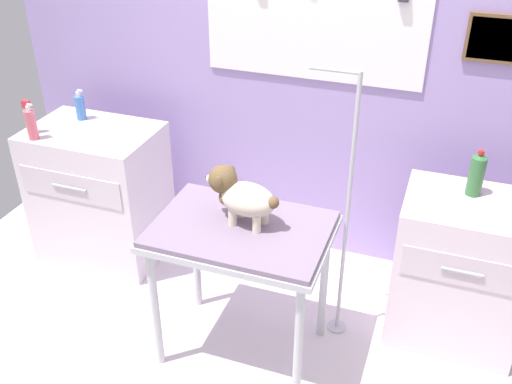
# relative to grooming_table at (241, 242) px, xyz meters

# --- Properties ---
(ground) EXTENTS (4.40, 4.00, 0.04)m
(ground) POSITION_rel_grooming_table_xyz_m (0.01, -0.17, -0.75)
(ground) COLOR silver
(rear_wall_panel) EXTENTS (4.00, 0.11, 2.30)m
(rear_wall_panel) POSITION_rel_grooming_table_xyz_m (0.02, 1.11, 0.44)
(rear_wall_panel) COLOR #9E87C3
(rear_wall_panel) RESTS_ON ground
(grooming_table) EXTENTS (0.89, 0.62, 0.82)m
(grooming_table) POSITION_rel_grooming_table_xyz_m (0.00, 0.00, 0.00)
(grooming_table) COLOR #B7B7BC
(grooming_table) RESTS_ON ground
(grooming_arm) EXTENTS (0.30, 0.11, 1.57)m
(grooming_arm) POSITION_rel_grooming_table_xyz_m (0.46, 0.33, -0.00)
(grooming_arm) COLOR #B7B7BC
(grooming_arm) RESTS_ON ground
(dog) EXTENTS (0.40, 0.22, 0.29)m
(dog) POSITION_rel_grooming_table_xyz_m (-0.02, 0.04, 0.25)
(dog) COLOR beige
(dog) RESTS_ON grooming_table
(counter_left) EXTENTS (0.80, 0.58, 0.91)m
(counter_left) POSITION_rel_grooming_table_xyz_m (-1.21, 0.55, -0.27)
(counter_left) COLOR silver
(counter_left) RESTS_ON ground
(cabinet_right) EXTENTS (0.68, 0.54, 0.87)m
(cabinet_right) POSITION_rel_grooming_table_xyz_m (1.07, 0.53, -0.29)
(cabinet_right) COLOR silver
(cabinet_right) RESTS_ON ground
(conditioner_bottle) EXTENTS (0.05, 0.05, 0.21)m
(conditioner_bottle) POSITION_rel_grooming_table_xyz_m (-1.53, 0.40, 0.27)
(conditioner_bottle) COLOR gold
(conditioner_bottle) RESTS_ON counter_left
(spray_bottle_tall) EXTENTS (0.06, 0.06, 0.23)m
(spray_bottle_tall) POSITION_rel_grooming_table_xyz_m (-1.46, 0.33, 0.28)
(spray_bottle_tall) COLOR #D15A68
(spray_bottle_tall) RESTS_ON counter_left
(spray_bottle_short) EXTENTS (0.06, 0.06, 0.20)m
(spray_bottle_short) POSITION_rel_grooming_table_xyz_m (-1.36, 0.68, 0.27)
(spray_bottle_short) COLOR #3F74BE
(spray_bottle_short) RESTS_ON counter_left
(soda_bottle) EXTENTS (0.08, 0.08, 0.25)m
(soda_bottle) POSITION_rel_grooming_table_xyz_m (1.06, 0.62, 0.26)
(soda_bottle) COLOR #336936
(soda_bottle) RESTS_ON cabinet_right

